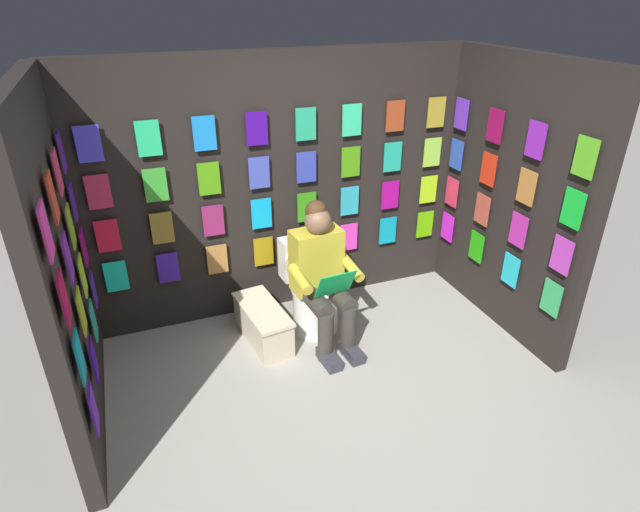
% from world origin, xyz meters
% --- Properties ---
extents(ground_plane, '(30.00, 30.00, 0.00)m').
position_xyz_m(ground_plane, '(0.00, 0.00, 0.00)').
color(ground_plane, '#9E998E').
extents(display_wall_back, '(3.33, 0.14, 2.22)m').
position_xyz_m(display_wall_back, '(0.00, -1.75, 1.11)').
color(display_wall_back, black).
rests_on(display_wall_back, ground).
extents(display_wall_left, '(0.14, 1.71, 2.22)m').
position_xyz_m(display_wall_left, '(-1.66, -0.85, 1.11)').
color(display_wall_left, black).
rests_on(display_wall_left, ground).
extents(display_wall_right, '(0.14, 1.71, 2.22)m').
position_xyz_m(display_wall_right, '(1.66, -0.85, 1.11)').
color(display_wall_right, black).
rests_on(display_wall_right, ground).
extents(toilet, '(0.42, 0.57, 0.77)m').
position_xyz_m(toilet, '(-0.10, -1.29, 0.33)').
color(toilet, white).
rests_on(toilet, ground).
extents(person_reading, '(0.55, 0.71, 1.19)m').
position_xyz_m(person_reading, '(-0.11, -1.06, 0.60)').
color(person_reading, gold).
rests_on(person_reading, ground).
extents(comic_longbox_near, '(0.36, 0.71, 0.32)m').
position_xyz_m(comic_longbox_near, '(0.36, -1.21, 0.16)').
color(comic_longbox_near, beige).
rests_on(comic_longbox_near, ground).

